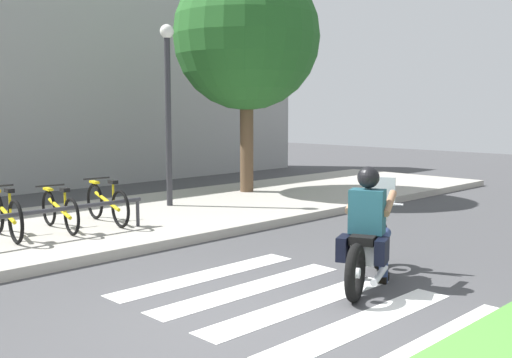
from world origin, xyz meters
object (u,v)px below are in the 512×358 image
object	(u,v)px
rider	(368,217)
bicycle_4	(60,210)
motorcycle	(369,246)
bicycle_3	(6,215)
bicycle_5	(107,203)
street_lamp	(168,98)
tree_near_rack	(247,37)

from	to	relation	value
rider	bicycle_4	distance (m)	5.18
motorcycle	bicycle_3	distance (m)	5.48
motorcycle	bicycle_5	size ratio (longest dim) A/B	1.20
bicycle_4	bicycle_5	bearing A→B (deg)	-0.06
motorcycle	bicycle_5	world-z (taller)	motorcycle
bicycle_4	street_lamp	size ratio (longest dim) A/B	0.42
bicycle_3	bicycle_5	bearing A→B (deg)	0.02
bicycle_3	street_lamp	xyz separation A→B (m)	(3.66, 0.82, 1.81)
rider	tree_near_rack	size ratio (longest dim) A/B	0.26
bicycle_5	bicycle_4	bearing A→B (deg)	179.94
motorcycle	tree_near_rack	bearing A→B (deg)	57.91
bicycle_5	tree_near_rack	world-z (taller)	tree_near_rack
motorcycle	rider	size ratio (longest dim) A/B	1.38
rider	bicycle_5	xyz separation A→B (m)	(-0.56, 4.97, -0.33)
rider	bicycle_3	distance (m)	5.48
bicycle_4	street_lamp	world-z (taller)	street_lamp
bicycle_3	street_lamp	distance (m)	4.16
rider	bicycle_3	world-z (taller)	rider
street_lamp	tree_near_rack	xyz separation A→B (m)	(2.57, 0.40, 1.45)
motorcycle	bicycle_5	xyz separation A→B (m)	(-0.63, 4.94, 0.04)
motorcycle	bicycle_4	world-z (taller)	motorcycle
tree_near_rack	bicycle_3	bearing A→B (deg)	-168.95
street_lamp	tree_near_rack	size ratio (longest dim) A/B	0.69
bicycle_3	bicycle_5	xyz separation A→B (m)	(1.73, 0.00, -0.01)
rider	tree_near_rack	distance (m)	7.90
motorcycle	tree_near_rack	size ratio (longest dim) A/B	0.36
rider	bicycle_4	bearing A→B (deg)	105.99
bicycle_5	street_lamp	world-z (taller)	street_lamp
street_lamp	bicycle_5	bearing A→B (deg)	-157.06
bicycle_4	tree_near_rack	world-z (taller)	tree_near_rack
bicycle_3	bicycle_5	size ratio (longest dim) A/B	0.97
rider	bicycle_4	xyz separation A→B (m)	(-1.42, 4.97, -0.35)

